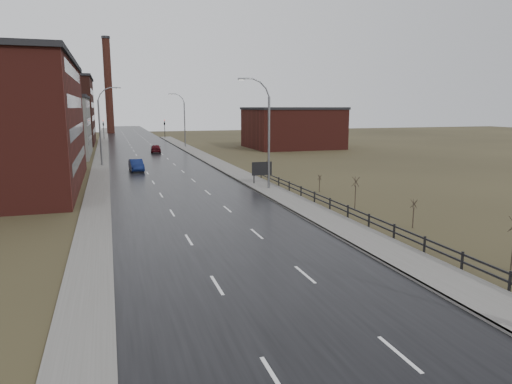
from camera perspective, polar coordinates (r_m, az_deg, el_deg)
road at (r=69.10m, az=-12.06°, el=3.30°), size 14.00×300.00×0.06m
sidewalk_right at (r=46.68m, az=1.77°, el=0.21°), size 3.20×180.00×0.18m
curb_right at (r=46.20m, az=-0.01°, el=0.10°), size 0.16×180.00×0.18m
sidewalk_left at (r=68.77m, az=-18.87°, el=2.95°), size 2.40×260.00×0.12m
warehouse_mid at (r=87.02m, az=-25.43°, el=7.42°), size 16.32×20.40×10.50m
warehouse_far at (r=117.36m, az=-26.12°, el=9.13°), size 26.52×24.48×15.50m
building_right at (r=97.68m, az=4.55°, el=8.04°), size 18.36×16.32×8.50m
smokestack at (r=158.41m, az=-17.98°, el=12.58°), size 2.70×2.70×30.70m
streetlight_right_mid at (r=46.91m, az=1.28°, el=7.34°), size 3.36×0.28×11.35m
streetlight_left at (r=70.30m, az=-18.72°, el=7.85°), size 3.36×0.28×11.35m
streetlight_right_far at (r=99.47m, az=-9.09°, el=8.89°), size 3.36×0.28×11.35m
guardrail at (r=32.55m, az=14.58°, el=-3.57°), size 0.10×53.05×1.10m
shrub_d at (r=34.10m, az=19.09°, el=-2.50°), size 0.49×0.52×2.07m
shrub_e at (r=38.73m, az=12.32°, el=-0.06°), size 0.66×0.70×2.82m
shrub_f at (r=46.48m, az=7.94°, el=1.13°), size 0.43×0.45×1.77m
billboard at (r=50.47m, az=0.73°, el=2.87°), size 2.32×0.17×2.54m
traffic_light_left at (r=128.31m, az=-18.57°, el=8.27°), size 0.58×2.73×5.30m
traffic_light_right at (r=129.16m, az=-11.38°, el=8.61°), size 0.58×2.73×5.30m
car_near at (r=63.26m, az=-14.74°, el=3.22°), size 1.92×4.84×1.57m
car_far at (r=88.45m, az=-12.42°, el=5.32°), size 2.26×4.81×1.59m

